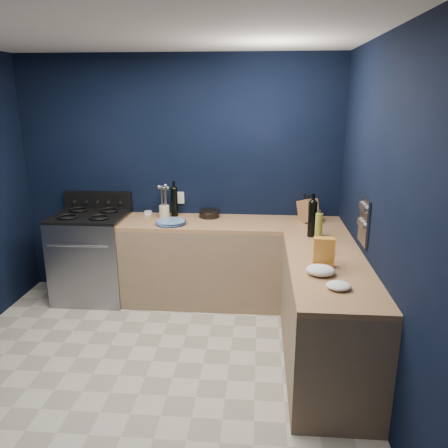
# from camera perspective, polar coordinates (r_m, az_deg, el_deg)

# --- Properties ---
(floor) EXTENTS (3.50, 3.50, 0.02)m
(floor) POSITION_cam_1_polar(r_m,az_deg,el_deg) (3.81, -10.04, -18.90)
(floor) COLOR #AFAA9A
(floor) RESTS_ON ground
(ceiling) EXTENTS (3.50, 3.50, 0.02)m
(ceiling) POSITION_cam_1_polar(r_m,az_deg,el_deg) (3.17, -12.55, 23.92)
(ceiling) COLOR silver
(ceiling) RESTS_ON ground
(wall_back) EXTENTS (3.50, 0.02, 2.60)m
(wall_back) POSITION_cam_1_polar(r_m,az_deg,el_deg) (4.92, -5.71, 5.95)
(wall_back) COLOR black
(wall_back) RESTS_ON ground
(wall_right) EXTENTS (0.02, 3.50, 2.60)m
(wall_right) POSITION_cam_1_polar(r_m,az_deg,el_deg) (3.25, 20.25, -0.25)
(wall_right) COLOR black
(wall_right) RESTS_ON ground
(cab_back) EXTENTS (2.30, 0.63, 0.86)m
(cab_back) POSITION_cam_1_polar(r_m,az_deg,el_deg) (4.78, 1.02, -5.15)
(cab_back) COLOR #866A4D
(cab_back) RESTS_ON floor
(top_back) EXTENTS (2.30, 0.63, 0.04)m
(top_back) POSITION_cam_1_polar(r_m,az_deg,el_deg) (4.63, 1.05, 0.04)
(top_back) COLOR brown
(top_back) RESTS_ON cab_back
(cab_right) EXTENTS (0.63, 1.67, 0.86)m
(cab_right) POSITION_cam_1_polar(r_m,az_deg,el_deg) (3.76, 12.94, -11.73)
(cab_right) COLOR #866A4D
(cab_right) RESTS_ON floor
(top_right) EXTENTS (0.63, 1.67, 0.04)m
(top_right) POSITION_cam_1_polar(r_m,az_deg,el_deg) (3.58, 13.38, -5.33)
(top_right) COLOR brown
(top_right) RESTS_ON cab_right
(gas_range) EXTENTS (0.76, 0.66, 0.92)m
(gas_range) POSITION_cam_1_polar(r_m,az_deg,el_deg) (5.07, -16.55, -4.18)
(gas_range) COLOR gray
(gas_range) RESTS_ON floor
(oven_door) EXTENTS (0.59, 0.02, 0.42)m
(oven_door) POSITION_cam_1_polar(r_m,az_deg,el_deg) (4.81, -17.86, -5.57)
(oven_door) COLOR black
(oven_door) RESTS_ON gas_range
(cooktop) EXTENTS (0.76, 0.66, 0.03)m
(cooktop) POSITION_cam_1_polar(r_m,az_deg,el_deg) (4.94, -16.98, 1.00)
(cooktop) COLOR black
(cooktop) RESTS_ON gas_range
(backguard) EXTENTS (0.76, 0.06, 0.20)m
(backguard) POSITION_cam_1_polar(r_m,az_deg,el_deg) (5.18, -15.89, 2.99)
(backguard) COLOR black
(backguard) RESTS_ON gas_range
(spice_panel) EXTENTS (0.02, 0.28, 0.38)m
(spice_panel) POSITION_cam_1_polar(r_m,az_deg,el_deg) (3.79, 17.58, 0.34)
(spice_panel) COLOR gray
(spice_panel) RESTS_ON wall_right
(wall_outlet) EXTENTS (0.09, 0.02, 0.13)m
(wall_outlet) POSITION_cam_1_polar(r_m,az_deg,el_deg) (4.95, -5.68, 3.39)
(wall_outlet) COLOR white
(wall_outlet) RESTS_ON wall_back
(plate_stack) EXTENTS (0.34, 0.34, 0.04)m
(plate_stack) POSITION_cam_1_polar(r_m,az_deg,el_deg) (4.57, -6.89, 0.20)
(plate_stack) COLOR #445F9F
(plate_stack) RESTS_ON top_back
(ramekin) EXTENTS (0.10, 0.10, 0.03)m
(ramekin) POSITION_cam_1_polar(r_m,az_deg,el_deg) (4.99, -9.75, 1.44)
(ramekin) COLOR white
(ramekin) RESTS_ON top_back
(utensil_crock) EXTENTS (0.14, 0.14, 0.14)m
(utensil_crock) POSITION_cam_1_polar(r_m,az_deg,el_deg) (4.81, -7.68, 1.59)
(utensil_crock) COLOR beige
(utensil_crock) RESTS_ON top_back
(wine_bottle_back) EXTENTS (0.09, 0.09, 0.31)m
(wine_bottle_back) POSITION_cam_1_polar(r_m,az_deg,el_deg) (4.85, -6.41, 2.80)
(wine_bottle_back) COLOR black
(wine_bottle_back) RESTS_ON top_back
(lemon_basket) EXTENTS (0.27, 0.27, 0.08)m
(lemon_basket) POSITION_cam_1_polar(r_m,az_deg,el_deg) (4.80, -1.90, 1.36)
(lemon_basket) COLOR black
(lemon_basket) RESTS_ON top_back
(knife_block) EXTENTS (0.24, 0.30, 0.29)m
(knife_block) POSITION_cam_1_polar(r_m,az_deg,el_deg) (4.68, 10.78, 1.66)
(knife_block) COLOR brown
(knife_block) RESTS_ON top_back
(wine_bottle_right) EXTENTS (0.09, 0.09, 0.33)m
(wine_bottle_right) POSITION_cam_1_polar(r_m,az_deg,el_deg) (4.18, 11.28, 0.58)
(wine_bottle_right) COLOR black
(wine_bottle_right) RESTS_ON top_right
(oil_bottle) EXTENTS (0.07, 0.07, 0.28)m
(oil_bottle) POSITION_cam_1_polar(r_m,az_deg,el_deg) (4.00, 12.08, -0.59)
(oil_bottle) COLOR olive
(oil_bottle) RESTS_ON top_right
(spice_jar_near) EXTENTS (0.05, 0.05, 0.10)m
(spice_jar_near) POSITION_cam_1_polar(r_m,az_deg,el_deg) (3.79, 13.42, -3.02)
(spice_jar_near) COLOR olive
(spice_jar_near) RESTS_ON top_right
(spice_jar_far) EXTENTS (0.05, 0.05, 0.08)m
(spice_jar_far) POSITION_cam_1_polar(r_m,az_deg,el_deg) (3.84, 12.97, -2.87)
(spice_jar_far) COLOR olive
(spice_jar_far) RESTS_ON top_right
(crouton_bag) EXTENTS (0.16, 0.08, 0.23)m
(crouton_bag) POSITION_cam_1_polar(r_m,az_deg,el_deg) (3.47, 12.71, -3.59)
(crouton_bag) COLOR #C64426
(crouton_bag) RESTS_ON top_right
(towel_front) EXTENTS (0.23, 0.21, 0.07)m
(towel_front) POSITION_cam_1_polar(r_m,az_deg,el_deg) (3.33, 12.30, -5.83)
(towel_front) COLOR white
(towel_front) RESTS_ON top_right
(towel_end) EXTENTS (0.20, 0.18, 0.05)m
(towel_end) POSITION_cam_1_polar(r_m,az_deg,el_deg) (3.13, 14.53, -7.69)
(towel_end) COLOR white
(towel_end) RESTS_ON top_right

